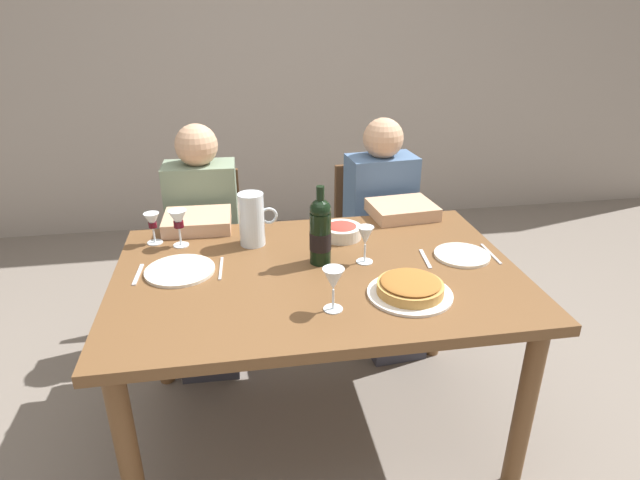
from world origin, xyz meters
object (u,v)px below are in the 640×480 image
at_px(wine_glass_centre, 178,221).
at_px(wine_glass_spare, 152,222).
at_px(water_pitcher, 252,222).
at_px(dinner_plate_left_setting, 180,270).
at_px(salad_bowl, 342,231).
at_px(dinner_plate_right_setting, 462,255).
at_px(diner_left, 203,242).
at_px(chair_right, 371,234).
at_px(wine_glass_right_diner, 365,237).
at_px(diner_right, 387,230).
at_px(wine_bottle, 320,231).
at_px(dining_table, 318,292).
at_px(wine_glass_left_diner, 333,281).
at_px(chair_left, 208,244).
at_px(baked_tart, 410,288).

xyz_separation_m(wine_glass_centre, wine_glass_spare, (-0.11, 0.04, -0.02)).
xyz_separation_m(water_pitcher, dinner_plate_left_setting, (-0.28, -0.20, -0.09)).
distance_m(salad_bowl, dinner_plate_right_setting, 0.50).
xyz_separation_m(wine_glass_centre, diner_left, (0.07, 0.35, -0.25)).
relative_size(wine_glass_centre, dinner_plate_left_setting, 0.60).
distance_m(wine_glass_spare, chair_right, 1.24).
distance_m(wine_glass_spare, diner_left, 0.42).
xyz_separation_m(wine_glass_right_diner, dinner_plate_left_setting, (-0.70, 0.03, -0.10)).
relative_size(wine_glass_centre, dinner_plate_right_setting, 0.71).
bearing_deg(chair_right, diner_right, 89.09).
bearing_deg(dinner_plate_right_setting, diner_right, 100.73).
xyz_separation_m(water_pitcher, dinner_plate_right_setting, (0.80, -0.25, -0.09)).
distance_m(wine_bottle, diner_left, 0.80).
relative_size(dining_table, salad_bowl, 8.99).
bearing_deg(diner_right, water_pitcher, 22.66).
height_order(wine_glass_left_diner, dinner_plate_right_setting, wine_glass_left_diner).
bearing_deg(diner_left, chair_right, -164.50).
xyz_separation_m(salad_bowl, wine_glass_spare, (-0.78, 0.07, 0.06)).
bearing_deg(wine_bottle, diner_left, 128.79).
distance_m(chair_left, chair_right, 0.89).
xyz_separation_m(dinner_plate_left_setting, diner_left, (0.05, 0.58, -0.15)).
distance_m(baked_tart, diner_right, 0.91).
relative_size(wine_bottle, baked_tart, 1.05).
bearing_deg(wine_glass_centre, dinner_plate_left_setting, -87.01).
bearing_deg(wine_glass_centre, salad_bowl, -2.63).
xyz_separation_m(wine_glass_left_diner, chair_left, (-0.45, 1.17, -0.37)).
relative_size(wine_bottle, chair_right, 0.35).
bearing_deg(baked_tart, diner_left, 129.70).
relative_size(wine_bottle, diner_right, 0.26).
xyz_separation_m(wine_glass_left_diner, wine_glass_centre, (-0.52, 0.59, 0.00)).
relative_size(dinner_plate_right_setting, chair_left, 0.25).
relative_size(chair_left, diner_left, 0.75).
height_order(chair_left, diner_left, diner_left).
xyz_separation_m(wine_bottle, wine_glass_left_diner, (-0.02, -0.34, -0.02)).
bearing_deg(chair_right, wine_bottle, 57.19).
bearing_deg(dinner_plate_right_setting, baked_tart, -139.65).
bearing_deg(water_pitcher, diner_left, 121.11).
bearing_deg(dining_table, salad_bowl, 61.85).
relative_size(dining_table, wine_glass_left_diner, 10.02).
bearing_deg(dinner_plate_left_setting, chair_right, 40.35).
bearing_deg(wine_glass_left_diner, dinner_plate_left_setting, 145.63).
distance_m(wine_bottle, dinner_plate_left_setting, 0.54).
relative_size(dining_table, dinner_plate_right_setting, 6.92).
relative_size(wine_glass_right_diner, dinner_plate_right_setting, 0.68).
relative_size(salad_bowl, chair_left, 0.19).
distance_m(dining_table, diner_right, 0.79).
bearing_deg(diner_left, wine_glass_spare, 61.58).
bearing_deg(baked_tart, water_pitcher, 134.98).
xyz_separation_m(dining_table, wine_glass_spare, (-0.63, 0.35, 0.18)).
xyz_separation_m(wine_bottle, baked_tart, (0.26, -0.30, -0.10)).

